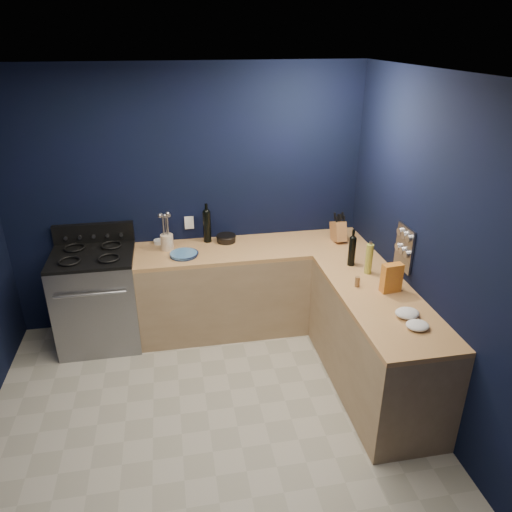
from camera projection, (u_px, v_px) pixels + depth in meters
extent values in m
cube|color=#AAA495|center=(210.00, 431.00, 3.80)|extent=(3.50, 3.50, 0.02)
cube|color=silver|center=(191.00, 75.00, 2.70)|extent=(3.50, 3.50, 0.02)
cube|color=black|center=(188.00, 201.00, 4.82)|extent=(3.50, 0.02, 2.60)
cube|color=black|center=(444.00, 263.00, 3.54)|extent=(0.02, 3.50, 2.60)
cube|color=tan|center=(253.00, 288.00, 5.00)|extent=(2.30, 0.63, 0.86)
cube|color=#9B6535|center=(253.00, 248.00, 4.81)|extent=(2.30, 0.63, 0.04)
cube|color=tan|center=(374.00, 344.00, 4.11)|extent=(0.63, 1.67, 0.86)
cube|color=#9B6535|center=(380.00, 298.00, 3.92)|extent=(0.63, 1.67, 0.04)
cube|color=gray|center=(99.00, 300.00, 4.72)|extent=(0.76, 0.66, 0.92)
cube|color=black|center=(95.00, 318.00, 4.44)|extent=(0.59, 0.02, 0.42)
cube|color=black|center=(92.00, 256.00, 4.52)|extent=(0.76, 0.66, 0.03)
cube|color=black|center=(94.00, 233.00, 4.74)|extent=(0.76, 0.06, 0.20)
cube|color=gray|center=(404.00, 248.00, 4.08)|extent=(0.02, 0.28, 0.38)
cube|color=white|center=(189.00, 223.00, 4.89)|extent=(0.09, 0.02, 0.13)
cylinder|color=#4168A8|center=(184.00, 254.00, 4.59)|extent=(0.33, 0.33, 0.03)
cylinder|color=white|center=(159.00, 242.00, 4.86)|extent=(0.13, 0.13, 0.04)
cylinder|color=#F5E0C6|center=(167.00, 242.00, 4.70)|extent=(0.14, 0.14, 0.15)
cylinder|color=black|center=(207.00, 227.00, 4.85)|extent=(0.08, 0.08, 0.32)
cylinder|color=black|center=(226.00, 238.00, 4.89)|extent=(0.23, 0.23, 0.07)
cube|color=#9B683A|center=(338.00, 231.00, 4.89)|extent=(0.12, 0.24, 0.25)
cylinder|color=black|center=(352.00, 252.00, 4.37)|extent=(0.08, 0.08, 0.27)
cylinder|color=#A5A63B|center=(369.00, 259.00, 4.22)|extent=(0.08, 0.08, 0.27)
cylinder|color=olive|center=(357.00, 282.00, 4.03)|extent=(0.05, 0.05, 0.09)
cylinder|color=olive|center=(389.00, 282.00, 4.04)|extent=(0.06, 0.06, 0.09)
cube|color=#A22738|center=(392.00, 278.00, 3.93)|extent=(0.17, 0.10, 0.24)
ellipsoid|color=white|center=(407.00, 313.00, 3.61)|extent=(0.22, 0.21, 0.06)
ellipsoid|color=white|center=(417.00, 325.00, 3.47)|extent=(0.19, 0.18, 0.05)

